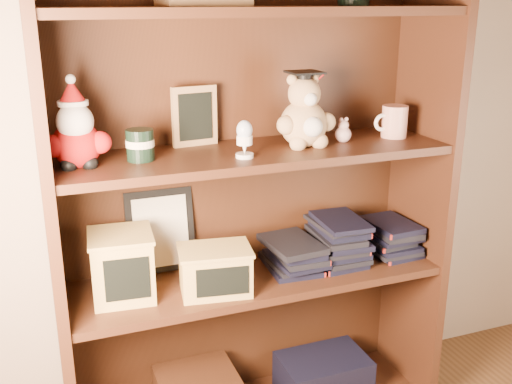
% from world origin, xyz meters
% --- Properties ---
extents(bookcase, '(1.20, 0.35, 1.60)m').
position_xyz_m(bookcase, '(0.08, 1.36, 0.78)').
color(bookcase, '#3C1F11').
rests_on(bookcase, ground).
extents(shelf_lower, '(1.14, 0.33, 0.02)m').
position_xyz_m(shelf_lower, '(0.08, 1.30, 0.54)').
color(shelf_lower, '#3C1F11').
rests_on(shelf_lower, ground).
extents(shelf_upper, '(1.14, 0.33, 0.02)m').
position_xyz_m(shelf_upper, '(0.08, 1.30, 0.94)').
color(shelf_upper, '#3C1F11').
rests_on(shelf_upper, ground).
extents(santa_plush, '(0.17, 0.13, 0.25)m').
position_xyz_m(santa_plush, '(-0.42, 1.30, 1.04)').
color(santa_plush, '#A50F0F').
rests_on(santa_plush, shelf_upper).
extents(teachers_tin, '(0.08, 0.08, 0.09)m').
position_xyz_m(teachers_tin, '(-0.25, 1.30, 0.99)').
color(teachers_tin, black).
rests_on(teachers_tin, shelf_upper).
extents(chalkboard_plaque, '(0.14, 0.08, 0.18)m').
position_xyz_m(chalkboard_plaque, '(-0.07, 1.42, 1.04)').
color(chalkboard_plaque, '#9E7547').
rests_on(chalkboard_plaque, shelf_upper).
extents(egg_cup, '(0.05, 0.05, 0.10)m').
position_xyz_m(egg_cup, '(0.02, 1.23, 1.01)').
color(egg_cup, white).
rests_on(egg_cup, shelf_upper).
extents(grad_teddy_bear, '(0.19, 0.16, 0.23)m').
position_xyz_m(grad_teddy_bear, '(0.23, 1.30, 1.04)').
color(grad_teddy_bear, tan).
rests_on(grad_teddy_bear, shelf_upper).
extents(pink_figurine, '(0.05, 0.05, 0.08)m').
position_xyz_m(pink_figurine, '(0.37, 1.31, 0.98)').
color(pink_figurine, '#CEA29F').
rests_on(pink_figurine, shelf_upper).
extents(teacher_mug, '(0.11, 0.08, 0.10)m').
position_xyz_m(teacher_mug, '(0.55, 1.30, 1.00)').
color(teacher_mug, silver).
rests_on(teacher_mug, shelf_upper).
extents(certificate_frame, '(0.21, 0.05, 0.26)m').
position_xyz_m(certificate_frame, '(-0.18, 1.44, 0.68)').
color(certificate_frame, black).
rests_on(certificate_frame, shelf_lower).
extents(treats_box, '(0.19, 0.19, 0.19)m').
position_xyz_m(treats_box, '(-0.32, 1.30, 0.65)').
color(treats_box, tan).
rests_on(treats_box, shelf_lower).
extents(pencils_box, '(0.23, 0.18, 0.14)m').
position_xyz_m(pencils_box, '(-0.07, 1.24, 0.62)').
color(pencils_box, tan).
rests_on(pencils_box, shelf_lower).
extents(book_stack_left, '(0.14, 0.20, 0.10)m').
position_xyz_m(book_stack_left, '(0.21, 1.30, 0.60)').
color(book_stack_left, black).
rests_on(book_stack_left, shelf_lower).
extents(book_stack_mid, '(0.14, 0.20, 0.14)m').
position_xyz_m(book_stack_mid, '(0.37, 1.30, 0.62)').
color(book_stack_mid, black).
rests_on(book_stack_mid, shelf_lower).
extents(book_stack_right, '(0.14, 0.20, 0.11)m').
position_xyz_m(book_stack_right, '(0.56, 1.30, 0.61)').
color(book_stack_right, black).
rests_on(book_stack_right, shelf_lower).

